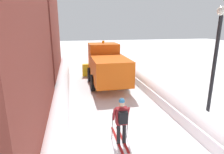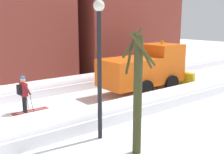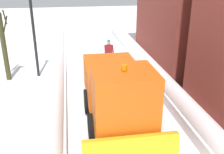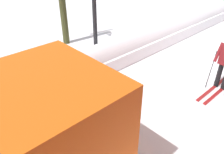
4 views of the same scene
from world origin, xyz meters
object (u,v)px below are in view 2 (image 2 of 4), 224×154
(traffic_light_pole, at_px, (56,39))
(street_lamp, at_px, (99,53))
(plow_truck, at_px, (146,68))
(skier, at_px, (24,92))
(bare_tree_near, at_px, (138,92))

(traffic_light_pole, relative_size, street_lamp, 0.92)
(plow_truck, xyz_separation_m, traffic_light_pole, (-3.83, -4.03, 1.78))
(plow_truck, distance_m, skier, 7.38)
(traffic_light_pole, distance_m, bare_tree_near, 9.56)
(skier, xyz_separation_m, street_lamp, (4.60, 1.22, 2.22))
(plow_truck, distance_m, street_lamp, 7.40)
(skier, height_order, traffic_light_pole, traffic_light_pole)
(plow_truck, height_order, street_lamp, street_lamp)
(plow_truck, relative_size, street_lamp, 1.18)
(skier, bearing_deg, bare_tree_near, 13.53)
(bare_tree_near, bearing_deg, skier, -166.47)
(street_lamp, bearing_deg, bare_tree_near, 9.96)
(traffic_light_pole, xyz_separation_m, bare_tree_near, (9.32, -1.77, -1.14))
(plow_truck, height_order, skier, plow_truck)
(traffic_light_pole, bearing_deg, skier, -47.43)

